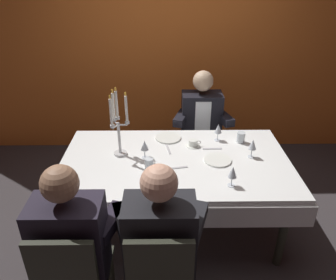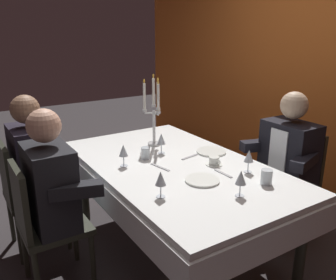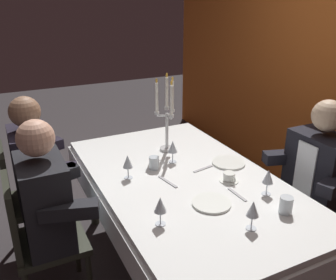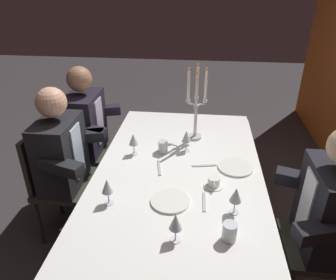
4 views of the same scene
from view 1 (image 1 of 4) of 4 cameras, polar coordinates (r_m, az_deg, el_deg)
ground_plane at (r=3.16m, az=1.15°, el=-14.98°), size 12.00×12.00×0.00m
back_wall at (r=4.05m, az=0.62°, el=16.61°), size 6.00×0.12×2.70m
dining_table at (r=2.77m, az=1.28°, el=-5.56°), size 1.94×1.14×0.74m
candelabra at (r=2.68m, az=-8.74°, el=2.48°), size 0.15×0.17×0.60m
dinner_plate_0 at (r=3.03m, az=0.04°, el=0.42°), size 0.24×0.24×0.01m
dinner_plate_1 at (r=2.72m, az=8.70°, el=-3.48°), size 0.23×0.23×0.01m
wine_glass_0 at (r=2.99m, az=8.82°, el=1.91°), size 0.07×0.07×0.16m
wine_glass_1 at (r=2.36m, az=-2.44°, el=-5.42°), size 0.07×0.07×0.16m
wine_glass_2 at (r=2.68m, az=-4.15°, el=-1.02°), size 0.07×0.07×0.16m
wine_glass_3 at (r=2.78m, az=14.64°, el=-0.86°), size 0.07×0.07×0.16m
wine_glass_4 at (r=2.38m, az=11.28°, el=-5.63°), size 0.07×0.07×0.16m
water_tumbler_0 at (r=3.02m, az=12.68°, el=0.46°), size 0.07×0.07×0.10m
water_tumbler_1 at (r=2.57m, az=-3.33°, el=-4.16°), size 0.07×0.07×0.09m
coffee_cup_0 at (r=2.90m, az=4.44°, el=-0.59°), size 0.13×0.12×0.06m
fork_0 at (r=2.85m, az=0.05°, el=-1.62°), size 0.05×0.17×0.01m
knife_1 at (r=2.59m, az=1.36°, el=-4.93°), size 0.19×0.05×0.01m
spoon_2 at (r=2.89m, az=7.78°, el=-1.52°), size 0.17×0.02×0.01m
seated_diner_0 at (r=2.09m, az=-16.84°, el=-16.40°), size 0.63×0.48×1.24m
seated_diner_1 at (r=2.01m, az=-1.44°, el=-16.96°), size 0.63×0.48×1.24m
seated_diner_2 at (r=3.51m, az=5.86°, el=4.10°), size 0.63×0.48×1.24m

